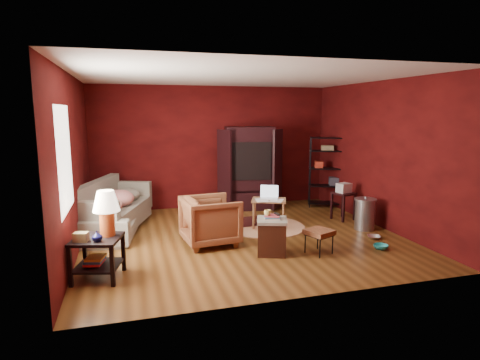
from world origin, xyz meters
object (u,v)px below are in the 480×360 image
object	(u,v)px
armchair	(210,218)
sofa	(113,207)
side_table	(102,226)
hamper	(272,236)
laptop_desk	(269,202)
wire_shelving	(327,169)
tv_armoire	(250,167)

from	to	relation	value
armchair	sofa	bearing A→B (deg)	45.76
sofa	side_table	xyz separation A→B (m)	(-0.07, -2.22, 0.26)
hamper	laptop_desk	bearing A→B (deg)	72.01
side_table	laptop_desk	bearing A→B (deg)	28.92
side_table	laptop_desk	xyz separation A→B (m)	(2.95, 1.63, -0.21)
sofa	laptop_desk	size ratio (longest dim) A/B	2.83
side_table	wire_shelving	world-z (taller)	wire_shelving
sofa	laptop_desk	bearing A→B (deg)	-92.19
side_table	wire_shelving	xyz separation A→B (m)	(4.85, 2.90, 0.19)
side_table	laptop_desk	distance (m)	3.38
side_table	tv_armoire	xyz separation A→B (m)	(3.04, 3.19, 0.27)
laptop_desk	armchair	bearing A→B (deg)	-130.20
sofa	side_table	distance (m)	2.24
armchair	laptop_desk	xyz separation A→B (m)	(1.29, 0.67, 0.05)
side_table	wire_shelving	size ratio (longest dim) A/B	0.72
side_table	hamper	xyz separation A→B (m)	(2.50, 0.23, -0.42)
armchair	hamper	xyz separation A→B (m)	(0.83, -0.73, -0.15)
sofa	tv_armoire	size ratio (longest dim) A/B	1.21
sofa	laptop_desk	distance (m)	2.94
side_table	sofa	bearing A→B (deg)	88.16
sofa	tv_armoire	distance (m)	3.17
laptop_desk	wire_shelving	distance (m)	2.32
side_table	laptop_desk	size ratio (longest dim) A/B	1.47
armchair	laptop_desk	distance (m)	1.45
side_table	tv_armoire	world-z (taller)	tv_armoire
hamper	laptop_desk	world-z (taller)	laptop_desk
sofa	wire_shelving	xyz separation A→B (m)	(4.77, 0.68, 0.45)
sofa	wire_shelving	distance (m)	4.84
sofa	armchair	size ratio (longest dim) A/B	2.54
wire_shelving	tv_armoire	bearing A→B (deg)	-167.32
armchair	tv_armoire	size ratio (longest dim) A/B	0.48
side_table	tv_armoire	size ratio (longest dim) A/B	0.63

